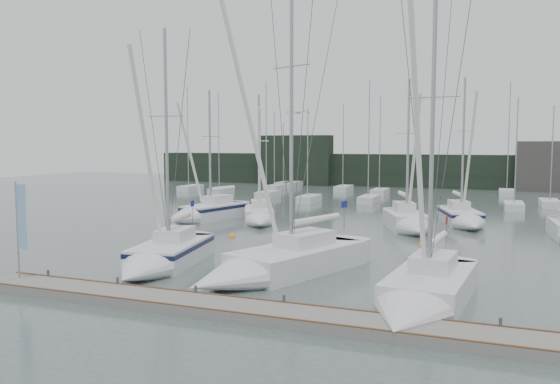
{
  "coord_description": "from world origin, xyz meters",
  "views": [
    {
      "loc": [
        9.44,
        -23.92,
        6.71
      ],
      "look_at": [
        -1.63,
        5.0,
        3.94
      ],
      "focal_mm": 35.0,
      "sensor_mm": 36.0,
      "label": 1
    }
  ],
  "objects_px": {
    "buoy_d": "(300,240)",
    "sailboat_near_left": "(159,259)",
    "sailboat_mid_b": "(259,217)",
    "buoy_c": "(232,237)",
    "sailboat_mid_c": "(409,223)",
    "sailboat_near_center": "(266,267)",
    "sailboat_mid_d": "(464,219)",
    "sailboat_mid_a": "(202,213)",
    "sailboat_near_right": "(420,298)",
    "dock_banner": "(20,222)",
    "buoy_b": "(422,245)",
    "buoy_a": "(293,243)"
  },
  "relations": [
    {
      "from": "buoy_c",
      "to": "dock_banner",
      "type": "distance_m",
      "value": 16.39
    },
    {
      "from": "sailboat_mid_b",
      "to": "buoy_c",
      "type": "height_order",
      "value": "sailboat_mid_b"
    },
    {
      "from": "sailboat_near_center",
      "to": "sailboat_mid_d",
      "type": "height_order",
      "value": "sailboat_near_center"
    },
    {
      "from": "buoy_b",
      "to": "buoy_c",
      "type": "distance_m",
      "value": 13.23
    },
    {
      "from": "sailboat_near_center",
      "to": "sailboat_near_right",
      "type": "relative_size",
      "value": 1.24
    },
    {
      "from": "sailboat_near_right",
      "to": "buoy_b",
      "type": "bearing_deg",
      "value": 102.11
    },
    {
      "from": "buoy_d",
      "to": "sailboat_near_left",
      "type": "bearing_deg",
      "value": -109.7
    },
    {
      "from": "sailboat_near_left",
      "to": "sailboat_mid_b",
      "type": "xyz_separation_m",
      "value": [
        -1.53,
        17.18,
        -0.04
      ]
    },
    {
      "from": "sailboat_near_center",
      "to": "buoy_d",
      "type": "height_order",
      "value": "sailboat_near_center"
    },
    {
      "from": "sailboat_near_left",
      "to": "buoy_a",
      "type": "bearing_deg",
      "value": 57.97
    },
    {
      "from": "sailboat_near_left",
      "to": "dock_banner",
      "type": "relative_size",
      "value": 3.05
    },
    {
      "from": "buoy_c",
      "to": "dock_banner",
      "type": "xyz_separation_m",
      "value": [
        -3.17,
        -15.78,
        3.08
      ]
    },
    {
      "from": "sailboat_mid_c",
      "to": "buoy_c",
      "type": "height_order",
      "value": "sailboat_mid_c"
    },
    {
      "from": "sailboat_mid_d",
      "to": "dock_banner",
      "type": "relative_size",
      "value": 2.84
    },
    {
      "from": "sailboat_mid_c",
      "to": "buoy_c",
      "type": "distance_m",
      "value": 13.56
    },
    {
      "from": "sailboat_near_left",
      "to": "buoy_b",
      "type": "relative_size",
      "value": 26.28
    },
    {
      "from": "sailboat_near_center",
      "to": "sailboat_mid_d",
      "type": "relative_size",
      "value": 1.4
    },
    {
      "from": "sailboat_mid_d",
      "to": "buoy_d",
      "type": "bearing_deg",
      "value": -151.06
    },
    {
      "from": "sailboat_mid_c",
      "to": "sailboat_mid_d",
      "type": "distance_m",
      "value": 5.65
    },
    {
      "from": "sailboat_mid_a",
      "to": "dock_banner",
      "type": "xyz_separation_m",
      "value": [
        2.88,
        -22.36,
        2.43
      ]
    },
    {
      "from": "sailboat_near_left",
      "to": "sailboat_near_center",
      "type": "bearing_deg",
      "value": -8.0
    },
    {
      "from": "sailboat_near_center",
      "to": "buoy_b",
      "type": "bearing_deg",
      "value": 84.02
    },
    {
      "from": "sailboat_mid_b",
      "to": "buoy_a",
      "type": "height_order",
      "value": "sailboat_mid_b"
    },
    {
      "from": "buoy_c",
      "to": "sailboat_mid_c",
      "type": "bearing_deg",
      "value": 31.21
    },
    {
      "from": "sailboat_mid_c",
      "to": "buoy_d",
      "type": "bearing_deg",
      "value": -157.87
    },
    {
      "from": "sailboat_near_left",
      "to": "sailboat_near_center",
      "type": "relative_size",
      "value": 0.77
    },
    {
      "from": "sailboat_mid_a",
      "to": "buoy_b",
      "type": "height_order",
      "value": "sailboat_mid_a"
    },
    {
      "from": "sailboat_near_left",
      "to": "sailboat_mid_c",
      "type": "xyz_separation_m",
      "value": [
        10.72,
        17.56,
        0.04
      ]
    },
    {
      "from": "sailboat_near_center",
      "to": "sailboat_mid_c",
      "type": "xyz_separation_m",
      "value": [
        4.66,
        17.4,
        0.03
      ]
    },
    {
      "from": "sailboat_near_left",
      "to": "buoy_d",
      "type": "xyz_separation_m",
      "value": [
        4.06,
        11.35,
        -0.59
      ]
    },
    {
      "from": "sailboat_near_left",
      "to": "buoy_b",
      "type": "height_order",
      "value": "sailboat_near_left"
    },
    {
      "from": "sailboat_mid_a",
      "to": "sailboat_near_left",
      "type": "bearing_deg",
      "value": -53.4
    },
    {
      "from": "sailboat_near_right",
      "to": "buoy_a",
      "type": "xyz_separation_m",
      "value": [
        -9.79,
        12.35,
        -0.57
      ]
    },
    {
      "from": "sailboat_near_center",
      "to": "buoy_c",
      "type": "relative_size",
      "value": 34.58
    },
    {
      "from": "sailboat_mid_a",
      "to": "buoy_b",
      "type": "xyz_separation_m",
      "value": [
        19.19,
        -5.02,
        -0.65
      ]
    },
    {
      "from": "sailboat_mid_a",
      "to": "buoy_a",
      "type": "height_order",
      "value": "sailboat_mid_a"
    },
    {
      "from": "sailboat_mid_d",
      "to": "buoy_c",
      "type": "distance_m",
      "value": 19.04
    },
    {
      "from": "sailboat_mid_b",
      "to": "buoy_b",
      "type": "height_order",
      "value": "sailboat_mid_b"
    },
    {
      "from": "sailboat_mid_a",
      "to": "sailboat_mid_d",
      "type": "relative_size",
      "value": 0.94
    },
    {
      "from": "sailboat_near_right",
      "to": "sailboat_mid_b",
      "type": "bearing_deg",
      "value": 133.93
    },
    {
      "from": "buoy_a",
      "to": "dock_banner",
      "type": "bearing_deg",
      "value": -118.26
    },
    {
      "from": "sailboat_near_center",
      "to": "sailboat_near_right",
      "type": "height_order",
      "value": "sailboat_near_center"
    },
    {
      "from": "sailboat_mid_c",
      "to": "sailboat_mid_b",
      "type": "bearing_deg",
      "value": 160.92
    },
    {
      "from": "sailboat_mid_a",
      "to": "sailboat_mid_b",
      "type": "relative_size",
      "value": 1.06
    },
    {
      "from": "sailboat_near_left",
      "to": "buoy_b",
      "type": "bearing_deg",
      "value": 35.03
    },
    {
      "from": "buoy_d",
      "to": "buoy_b",
      "type": "bearing_deg",
      "value": 5.26
    },
    {
      "from": "buoy_a",
      "to": "buoy_c",
      "type": "distance_m",
      "value": 4.97
    },
    {
      "from": "sailboat_mid_c",
      "to": "buoy_d",
      "type": "relative_size",
      "value": 24.86
    },
    {
      "from": "sailboat_near_left",
      "to": "dock_banner",
      "type": "height_order",
      "value": "sailboat_near_left"
    },
    {
      "from": "sailboat_mid_b",
      "to": "buoy_b",
      "type": "distance_m",
      "value": 14.72
    }
  ]
}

